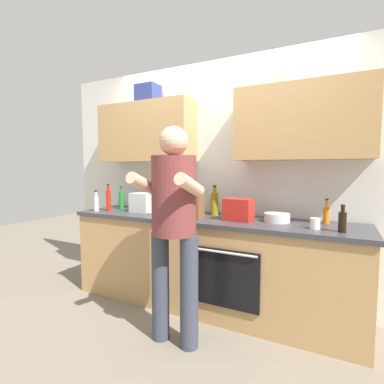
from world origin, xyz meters
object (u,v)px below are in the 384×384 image
bottle_water (96,203)px  bottle_soy (342,221)px  cup_coffee (315,224)px  mixing_bowl (277,218)px  bottle_juice (326,214)px  knife_block (197,207)px  grocery_bag_produce (143,203)px  person_standing (174,218)px  grocery_bag_crisps (238,210)px  bottle_wine (160,206)px  potted_herb (167,198)px  bottle_oil (214,203)px  bottle_hotsauce (108,200)px  bottle_syrup (197,205)px  bottle_soda (121,200)px

bottle_water → bottle_soy: bearing=1.3°
cup_coffee → mixing_bowl: bearing=152.6°
bottle_juice → mixing_bowl: size_ratio=0.96×
bottle_juice → bottle_soy: size_ratio=1.04×
knife_block → grocery_bag_produce: (-0.70, 0.09, -0.01)m
person_standing → grocery_bag_crisps: (0.31, 0.63, 0.00)m
bottle_wine → potted_herb: 0.24m
person_standing → bottle_oil: (-0.01, 0.82, 0.02)m
mixing_bowl → grocery_bag_crisps: size_ratio=0.89×
mixing_bowl → bottle_oil: bearing=171.3°
mixing_bowl → grocery_bag_produce: (-1.41, -0.08, 0.06)m
bottle_hotsauce → grocery_bag_produce: (0.39, 0.10, -0.02)m
bottle_soy → grocery_bag_produce: bottle_soy is taller
knife_block → grocery_bag_produce: size_ratio=1.10×
bottle_syrup → grocery_bag_crisps: size_ratio=0.86×
person_standing → bottle_water: size_ratio=7.31×
bottle_water → bottle_wine: size_ratio=0.90×
bottle_wine → potted_herb: (-0.06, 0.23, 0.06)m
bottle_soda → bottle_soy: 2.29m
bottle_juice → bottle_wine: bottle_wine is taller
bottle_soda → mixing_bowl: (1.77, -0.00, -0.07)m
bottle_oil → bottle_wine: bearing=-143.1°
bottle_soda → knife_block: bearing=-8.9°
bottle_wine → bottle_juice: bearing=13.2°
potted_herb → mixing_bowl: bearing=0.3°
bottle_soda → bottle_hotsauce: bottle_hotsauce is taller
bottle_soda → cup_coffee: bearing=-4.6°
person_standing → bottle_wine: 0.67m
knife_block → mixing_bowl: bearing=13.1°
bottle_syrup → knife_block: (0.11, -0.22, 0.02)m
bottle_syrup → knife_block: 0.25m
bottle_water → bottle_hotsauce: bearing=36.7°
bottle_soda → cup_coffee: bottle_soda is taller
bottle_oil → grocery_bag_produce: size_ratio=1.18×
grocery_bag_produce → mixing_bowl: bearing=3.2°
bottle_water → bottle_oil: 1.32m
potted_herb → grocery_bag_crisps: size_ratio=1.10×
bottle_soda → bottle_juice: (2.16, 0.11, -0.03)m
bottle_hotsauce → bottle_juice: bearing=7.6°
person_standing → bottle_syrup: person_standing is taller
bottle_wine → grocery_bag_produce: bottle_wine is taller
bottle_hotsauce → knife_block: 1.09m
bottle_water → knife_block: bearing=4.3°
bottle_hotsauce → mixing_bowl: bottle_hotsauce is taller
mixing_bowl → grocery_bag_crisps: bearing=-162.9°
cup_coffee → grocery_bag_crisps: bearing=173.9°
bottle_hotsauce → grocery_bag_produce: 0.41m
bottle_juice → bottle_soy: (0.12, -0.31, 0.00)m
knife_block → grocery_bag_crisps: (0.39, 0.07, -0.01)m
person_standing → mixing_bowl: (0.63, 0.72, -0.06)m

